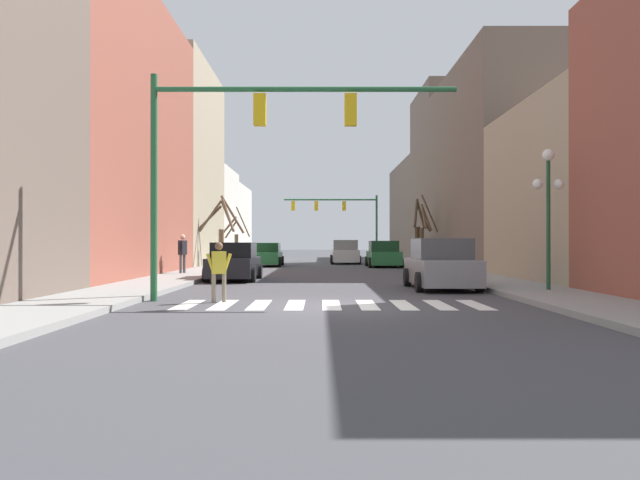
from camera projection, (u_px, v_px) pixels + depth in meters
ground_plane at (331, 307)px, 15.15m from camera, size 240.00×240.00×0.00m
sidewalk_left at (75, 304)px, 15.15m from camera, size 2.56×90.00×0.15m
sidewalk_right at (587, 303)px, 15.16m from camera, size 2.56×90.00×0.15m
building_row_left at (137, 170)px, 34.96m from camera, size 6.00×56.73×13.18m
building_row_right at (485, 186)px, 40.72m from camera, size 6.00×60.62×13.49m
crosswalk_stripes at (331, 305)px, 15.58m from camera, size 7.65×2.60×0.01m
traffic_signal_near at (246, 134)px, 16.59m from camera, size 8.15×0.28×6.05m
traffic_signal_far at (340, 211)px, 54.95m from camera, size 8.27×0.28×5.75m
street_lamp_right_corner at (548, 190)px, 18.71m from camera, size 0.95×0.36×4.22m
car_parked_left_mid at (234, 263)px, 25.65m from camera, size 2.03×4.34×1.56m
car_parked_right_mid at (345, 253)px, 45.75m from camera, size 2.15×4.60×1.75m
car_at_intersection at (383, 255)px, 39.78m from camera, size 2.13×4.53×1.67m
car_parked_left_far at (266, 255)px, 41.23m from camera, size 2.07×4.54×1.54m
car_driving_toward_lane at (441, 266)px, 20.85m from camera, size 2.12×4.36×1.69m
pedestrian_near_right_corner at (182, 250)px, 28.79m from camera, size 0.36×0.75×1.78m
pedestrian_crossing_street at (218, 267)px, 16.22m from camera, size 0.67×0.30×1.57m
street_tree_right_far at (423, 236)px, 38.11m from camera, size 1.16×1.47×4.38m
street_tree_right_near at (418, 234)px, 42.04m from camera, size 1.40×1.44×4.38m
street_tree_right_mid at (221, 230)px, 37.74m from camera, size 3.07×2.75×4.29m
street_tree_left_near at (234, 240)px, 45.20m from camera, size 2.38×0.70×4.03m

